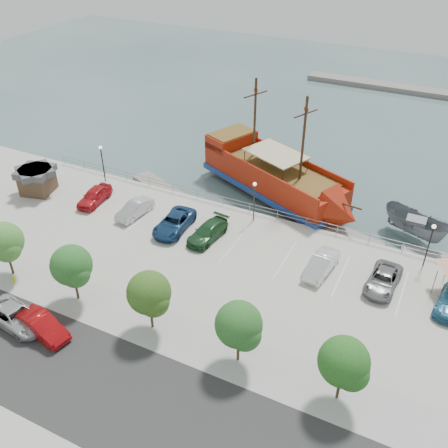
% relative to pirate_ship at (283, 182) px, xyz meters
% --- Properties ---
extents(ground, '(160.00, 160.00, 0.00)m').
position_rel_pirate_ship_xyz_m(ground, '(-0.50, -13.10, -2.13)').
color(ground, '#395150').
extents(street, '(100.00, 8.00, 0.04)m').
position_rel_pirate_ship_xyz_m(street, '(-0.50, -29.10, -1.12)').
color(street, '#2C2B2B').
rests_on(street, land_slab).
extents(sidewalk, '(100.00, 4.00, 0.05)m').
position_rel_pirate_ship_xyz_m(sidewalk, '(-0.50, -23.10, -1.12)').
color(sidewalk, '#969491').
rests_on(sidewalk, land_slab).
extents(seawall_railing, '(50.00, 0.06, 1.00)m').
position_rel_pirate_ship_xyz_m(seawall_railing, '(-0.50, -5.30, -0.60)').
color(seawall_railing, gray).
rests_on(seawall_railing, land_slab).
extents(far_shore, '(40.00, 3.00, 0.80)m').
position_rel_pirate_ship_xyz_m(far_shore, '(9.50, 41.90, -1.73)').
color(far_shore, gray).
rests_on(far_shore, ground).
extents(pirate_ship, '(20.33, 12.97, 12.73)m').
position_rel_pirate_ship_xyz_m(pirate_ship, '(0.00, 0.00, 0.00)').
color(pirate_ship, '#9A1E0A').
rests_on(pirate_ship, ground).
extents(patrol_boat, '(7.19, 5.24, 2.62)m').
position_rel_pirate_ship_xyz_m(patrol_boat, '(13.94, -1.25, -0.82)').
color(patrol_boat, slate).
rests_on(patrol_boat, ground).
extents(dock_west, '(7.84, 4.88, 0.43)m').
position_rel_pirate_ship_xyz_m(dock_west, '(-13.20, -3.90, -1.92)').
color(dock_west, gray).
rests_on(dock_west, ground).
extents(dock_mid, '(7.51, 3.96, 0.41)m').
position_rel_pirate_ship_xyz_m(dock_mid, '(8.17, -3.90, -1.93)').
color(dock_mid, gray).
rests_on(dock_mid, ground).
extents(dock_east, '(7.29, 2.72, 0.41)m').
position_rel_pirate_ship_xyz_m(dock_east, '(16.91, -3.90, -1.93)').
color(dock_east, gray).
rests_on(dock_east, ground).
extents(shed, '(4.07, 4.07, 2.76)m').
position_rel_pirate_ship_xyz_m(shed, '(-23.43, -11.62, 0.34)').
color(shed, '#503926').
rests_on(shed, land_slab).
extents(street_van, '(5.62, 3.03, 1.50)m').
position_rel_pirate_ship_xyz_m(street_van, '(-10.75, -27.27, -0.38)').
color(street_van, '#B4B4B4').
rests_on(street_van, street).
extents(street_sedan, '(4.89, 2.53, 1.53)m').
position_rel_pirate_ship_xyz_m(street_sedan, '(-8.30, -27.16, -0.37)').
color(street_sedan, '#A20B0E').
rests_on(street_sedan, street).
extents(fire_hydrant, '(0.23, 0.23, 0.67)m').
position_rel_pirate_ship_xyz_m(fire_hydrant, '(-14.51, -23.90, -0.77)').
color(fire_hydrant, '#D7CE00').
rests_on(fire_hydrant, sidewalk).
extents(lamp_post_left, '(0.36, 0.36, 4.28)m').
position_rel_pirate_ship_xyz_m(lamp_post_left, '(-18.50, -6.60, 1.81)').
color(lamp_post_left, black).
rests_on(lamp_post_left, land_slab).
extents(lamp_post_mid, '(0.36, 0.36, 4.28)m').
position_rel_pirate_ship_xyz_m(lamp_post_mid, '(-0.50, -6.60, 1.81)').
color(lamp_post_mid, black).
rests_on(lamp_post_mid, land_slab).
extents(lamp_post_right, '(0.36, 0.36, 4.28)m').
position_rel_pirate_ship_xyz_m(lamp_post_right, '(15.50, -6.60, 1.81)').
color(lamp_post_right, black).
rests_on(lamp_post_right, land_slab).
extents(tree_b, '(3.30, 3.20, 5.00)m').
position_rel_pirate_ship_xyz_m(tree_b, '(-15.35, -23.18, 2.17)').
color(tree_b, '#473321').
rests_on(tree_b, sidewalk).
extents(tree_c, '(3.30, 3.20, 5.00)m').
position_rel_pirate_ship_xyz_m(tree_c, '(-8.35, -23.18, 2.17)').
color(tree_c, '#473321').
rests_on(tree_c, sidewalk).
extents(tree_d, '(3.30, 3.20, 5.00)m').
position_rel_pirate_ship_xyz_m(tree_d, '(-1.35, -23.18, 2.17)').
color(tree_d, '#473321').
rests_on(tree_d, sidewalk).
extents(tree_e, '(3.30, 3.20, 5.00)m').
position_rel_pirate_ship_xyz_m(tree_e, '(5.65, -23.18, 2.17)').
color(tree_e, '#473321').
rests_on(tree_e, sidewalk).
extents(tree_f, '(3.30, 3.20, 5.00)m').
position_rel_pirate_ship_xyz_m(tree_f, '(12.65, -23.18, 2.17)').
color(tree_f, '#473321').
rests_on(tree_f, sidewalk).
extents(parked_car_a, '(2.23, 4.75, 1.57)m').
position_rel_pirate_ship_xyz_m(parked_car_a, '(-16.60, -10.74, -0.35)').
color(parked_car_a, red).
rests_on(parked_car_a, land_slab).
extents(parked_car_b, '(2.05, 4.57, 1.46)m').
position_rel_pirate_ship_xyz_m(parked_car_b, '(-11.44, -10.98, -0.40)').
color(parked_car_b, silver).
rests_on(parked_car_b, land_slab).
extents(parked_car_c, '(2.82, 5.59, 1.52)m').
position_rel_pirate_ship_xyz_m(parked_car_c, '(-6.65, -11.37, -0.37)').
color(parked_car_c, navy).
rests_on(parked_car_c, land_slab).
extents(parked_car_d, '(2.59, 5.18, 1.45)m').
position_rel_pirate_ship_xyz_m(parked_car_d, '(-3.12, -11.25, -0.41)').
color(parked_car_d, '#224F29').
rests_on(parked_car_d, land_slab).
extents(parked_car_f, '(2.20, 4.86, 1.55)m').
position_rel_pirate_ship_xyz_m(parked_car_f, '(7.75, -11.31, -0.36)').
color(parked_car_f, white).
rests_on(parked_car_f, land_slab).
extents(parked_car_g, '(2.63, 5.11, 1.38)m').
position_rel_pirate_ship_xyz_m(parked_car_g, '(12.85, -10.94, -0.44)').
color(parked_car_g, gray).
rests_on(parked_car_g, land_slab).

